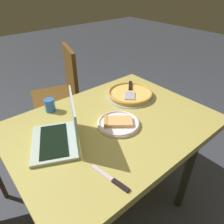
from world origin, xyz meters
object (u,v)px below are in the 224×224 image
(dining_table, at_px, (112,133))
(pizza_plate, at_px, (118,123))
(pizza_tray, at_px, (130,94))
(laptop, at_px, (61,134))
(drink_cup, at_px, (50,105))
(chair_near, at_px, (62,89))
(table_knife, at_px, (113,180))

(dining_table, distance_m, pizza_plate, 0.10)
(pizza_plate, relative_size, pizza_tray, 0.71)
(laptop, height_order, drink_cup, laptop)
(drink_cup, distance_m, chair_near, 0.82)
(drink_cup, xyz_separation_m, chair_near, (0.40, 0.66, -0.28))
(pizza_tray, bearing_deg, dining_table, -151.61)
(table_knife, height_order, chair_near, chair_near)
(chair_near, bearing_deg, pizza_plate, -98.83)
(dining_table, xyz_separation_m, table_knife, (-0.27, -0.32, 0.08))
(dining_table, xyz_separation_m, pizza_tray, (0.30, 0.16, 0.10))
(table_knife, height_order, drink_cup, drink_cup)
(pizza_plate, bearing_deg, laptop, 166.53)
(chair_near, bearing_deg, table_knife, -108.25)
(dining_table, bearing_deg, table_knife, -129.32)
(laptop, bearing_deg, drink_cup, 74.32)
(pizza_plate, bearing_deg, dining_table, 105.18)
(pizza_tray, distance_m, table_knife, 0.75)
(laptop, xyz_separation_m, chair_near, (0.49, 0.97, -0.29))
(laptop, xyz_separation_m, pizza_tray, (0.62, 0.13, -0.04))
(laptop, distance_m, table_knife, 0.37)
(laptop, height_order, pizza_plate, laptop)
(pizza_plate, height_order, pizza_tray, pizza_tray)
(laptop, xyz_separation_m, table_knife, (0.05, -0.36, -0.05))
(table_knife, xyz_separation_m, chair_near, (0.44, 1.34, -0.24))
(chair_near, bearing_deg, pizza_tray, -81.32)
(table_knife, bearing_deg, drink_cup, 86.45)
(pizza_plate, distance_m, pizza_tray, 0.36)
(dining_table, bearing_deg, chair_near, 80.21)
(pizza_tray, height_order, chair_near, chair_near)
(pizza_tray, relative_size, chair_near, 0.38)
(table_knife, distance_m, drink_cup, 0.68)
(dining_table, height_order, pizza_tray, pizza_tray)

